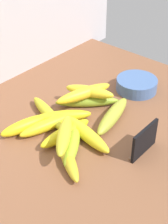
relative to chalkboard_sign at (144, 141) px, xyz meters
The scene contains 16 objects.
counter_top 21.60cm from the chalkboard_sign, 108.20° to the left, with size 110.00×76.00×3.00cm, color brown.
chalkboard_sign is the anchor object (origin of this frame).
fruit_bowl 31.88cm from the chalkboard_sign, 37.00° to the left, with size 13.91×13.91×4.19cm, color #4869A4.
banana_0 20.72cm from the chalkboard_sign, 141.26° to the left, with size 18.19×3.32×3.32cm, color gold.
banana_1 19.41cm from the chalkboard_sign, 129.33° to the left, with size 16.50×3.82×3.82cm, color #A3C42B.
banana_2 22.34cm from the chalkboard_sign, 114.82° to the left, with size 17.40×3.84×3.84cm, color yellow.
banana_3 28.07cm from the chalkboard_sign, 109.40° to the left, with size 19.08×3.59×3.59cm, color yellow.
banana_4 26.75cm from the chalkboard_sign, 74.82° to the left, with size 20.27×3.39×3.39cm, color #92B130.
banana_5 16.59cm from the chalkboard_sign, 110.52° to the left, with size 19.98×3.93×3.93cm, color yellow.
banana_6 26.61cm from the chalkboard_sign, 99.20° to the left, with size 17.92×3.68×3.68cm, color yellow.
banana_7 31.29cm from the chalkboard_sign, 100.30° to the left, with size 19.48×3.42×3.42cm, color yellow.
banana_8 34.29cm from the chalkboard_sign, 114.59° to the left, with size 15.63×3.79×3.79cm, color yellow.
banana_9 15.88cm from the chalkboard_sign, 68.38° to the left, with size 20.19×4.14×4.14cm, color #A8B135.
banana_10 21.26cm from the chalkboard_sign, 129.23° to the left, with size 16.57×3.59×3.59cm, color yellow.
banana_11 26.72cm from the chalkboard_sign, 72.82° to the left, with size 15.70×3.58×3.58cm, color yellow.
banana_12 26.81cm from the chalkboard_sign, 77.22° to the left, with size 19.36×3.65×3.65cm, color yellow.
Camera 1 is at (-58.14, -54.21, 67.78)cm, focal length 56.71 mm.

